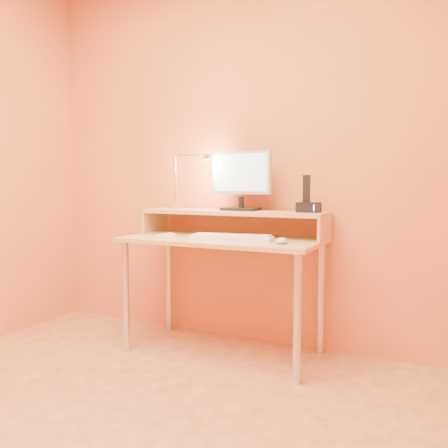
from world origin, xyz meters
The scene contains 25 objects.
wall_back centered at (0.00, 1.50, 1.25)m, with size 3.00×0.04×2.50m, color #EB8347.
desk_leg_fl centered at (-0.55, 0.93, 0.35)m, with size 0.04×0.04×0.69m, color silver.
desk_leg_fr centered at (0.55, 0.93, 0.35)m, with size 0.04×0.04×0.69m, color silver.
desk_leg_bl centered at (-0.55, 1.43, 0.35)m, with size 0.04×0.04×0.69m, color silver.
desk_leg_br centered at (0.55, 1.43, 0.35)m, with size 0.04×0.04×0.69m, color silver.
desk_lower centered at (0.00, 1.18, 0.71)m, with size 1.20×0.60×0.03m, color tan.
shelf_riser_left centered at (-0.59, 1.33, 0.79)m, with size 0.02×0.30×0.14m, color tan.
shelf_riser_right centered at (0.59, 1.33, 0.79)m, with size 0.02×0.30×0.14m, color tan.
desk_shelf centered at (0.00, 1.33, 0.87)m, with size 1.20×0.30×0.03m, color tan.
monitor_foot centered at (0.05, 1.33, 0.89)m, with size 0.22×0.16×0.02m, color black.
monitor_neck centered at (0.05, 1.33, 0.93)m, with size 0.04×0.04×0.07m, color black.
monitor_panel centered at (0.05, 1.34, 1.12)m, with size 0.39×0.04×0.27m, color #B9B9BD.
monitor_back centered at (0.05, 1.36, 1.12)m, with size 0.35×0.01×0.23m, color black.
monitor_screen centered at (0.05, 1.32, 1.12)m, with size 0.36×0.00×0.23m, color #ABE7FF.
lamp_base centered at (-0.41, 1.30, 0.89)m, with size 0.10×0.10×0.03m, color silver.
lamp_post centered at (-0.41, 1.30, 1.07)m, with size 0.01×0.01×0.33m, color silver.
lamp_arm centered at (-0.29, 1.30, 1.24)m, with size 0.01×0.01×0.24m, color silver.
lamp_head centered at (-0.17, 1.30, 1.22)m, with size 0.04×0.04×0.03m, color silver.
lamp_bulb centered at (-0.17, 1.30, 1.20)m, with size 0.03×0.03×0.00m, color #FFEAC6.
phone_dock centered at (0.49, 1.33, 0.91)m, with size 0.13×0.10×0.06m, color black.
phone_handset centered at (0.48, 1.33, 1.02)m, with size 0.04×0.03×0.16m, color black.
phone_led centered at (0.54, 1.28, 0.91)m, with size 0.01×0.00×0.04m, color #2E43FF.
keyboard centered at (0.10, 1.10, 0.73)m, with size 0.48×0.15×0.02m, color white.
mouse centered at (0.42, 1.06, 0.74)m, with size 0.06×0.10×0.03m, color silver.
remote_control centered at (-0.32, 1.04, 0.73)m, with size 0.04×0.17×0.02m, color white.
Camera 1 is at (1.23, -1.37, 1.05)m, focal length 37.37 mm.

